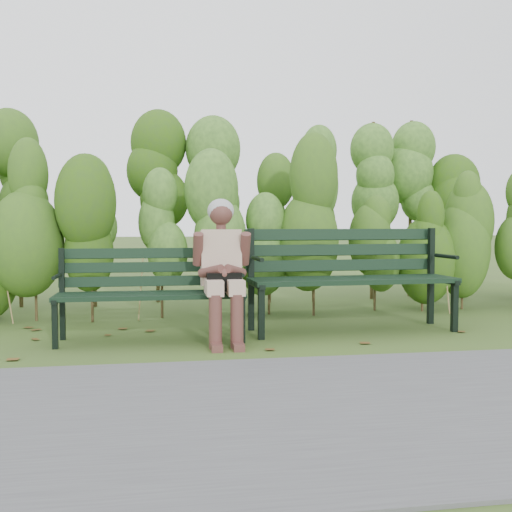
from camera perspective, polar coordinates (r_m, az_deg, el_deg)
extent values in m
plane|color=#394C23|center=(5.70, 0.58, -7.75)|extent=(80.00, 80.00, 0.00)
cube|color=#474749|center=(3.61, 6.86, -14.19)|extent=(60.00, 2.50, 0.01)
cylinder|color=#47381E|center=(6.94, -19.09, -2.61)|extent=(0.03, 0.03, 0.80)
ellipsoid|color=#395B1F|center=(6.91, -19.19, 2.68)|extent=(0.64, 0.64, 1.44)
cylinder|color=#47381E|center=(6.87, -14.05, -2.59)|extent=(0.03, 0.03, 0.80)
ellipsoid|color=#395B1F|center=(6.83, -14.12, 2.76)|extent=(0.64, 0.64, 1.44)
cylinder|color=#47381E|center=(6.84, -8.93, -2.55)|extent=(0.03, 0.03, 0.80)
ellipsoid|color=#395B1F|center=(6.81, -8.98, 2.81)|extent=(0.64, 0.64, 1.44)
cylinder|color=#47381E|center=(6.88, -3.82, -2.49)|extent=(0.03, 0.03, 0.80)
ellipsoid|color=#395B1F|center=(6.84, -3.84, 2.85)|extent=(0.64, 0.64, 1.44)
cylinder|color=#47381E|center=(6.96, 1.20, -2.42)|extent=(0.03, 0.03, 0.80)
ellipsoid|color=#395B1F|center=(6.93, 1.21, 2.86)|extent=(0.64, 0.64, 1.44)
cylinder|color=#47381E|center=(7.10, 6.06, -2.32)|extent=(0.03, 0.03, 0.80)
ellipsoid|color=#395B1F|center=(7.07, 6.09, 2.85)|extent=(0.64, 0.64, 1.44)
cylinder|color=#47381E|center=(7.29, 10.71, -2.22)|extent=(0.03, 0.03, 0.80)
ellipsoid|color=#395B1F|center=(7.25, 10.76, 2.82)|extent=(0.64, 0.64, 1.44)
cylinder|color=#47381E|center=(7.52, 15.09, -2.11)|extent=(0.03, 0.03, 0.80)
ellipsoid|color=#395B1F|center=(7.49, 15.16, 2.78)|extent=(0.64, 0.64, 1.44)
cylinder|color=#47381E|center=(7.79, 19.19, -1.99)|extent=(0.03, 0.03, 0.80)
ellipsoid|color=#395B1F|center=(7.76, 19.28, 2.72)|extent=(0.64, 0.64, 1.44)
cylinder|color=#47381E|center=(8.10, 22.99, -1.87)|extent=(0.03, 0.03, 0.80)
ellipsoid|color=#395B1F|center=(8.07, 23.09, 2.65)|extent=(0.64, 0.64, 1.44)
cylinder|color=#47381E|center=(8.01, -21.77, -0.83)|extent=(0.04, 0.04, 1.10)
ellipsoid|color=#32521D|center=(8.00, -21.91, 5.47)|extent=(0.70, 0.70, 1.98)
cylinder|color=#47381E|center=(7.88, -16.31, -0.79)|extent=(0.04, 0.04, 1.10)
ellipsoid|color=#32521D|center=(7.87, -16.41, 5.61)|extent=(0.70, 0.70, 1.98)
cylinder|color=#47381E|center=(7.83, -10.72, -0.74)|extent=(0.04, 0.04, 1.10)
ellipsoid|color=#32521D|center=(7.82, -10.79, 5.71)|extent=(0.70, 0.70, 1.98)
cylinder|color=#47381E|center=(7.85, -5.11, -0.69)|extent=(0.04, 0.04, 1.10)
ellipsoid|color=#32521D|center=(7.84, -5.14, 5.74)|extent=(0.70, 0.70, 1.98)
cylinder|color=#47381E|center=(7.94, 0.42, -0.63)|extent=(0.04, 0.04, 1.10)
ellipsoid|color=#32521D|center=(7.93, 0.43, 5.73)|extent=(0.70, 0.70, 1.98)
cylinder|color=#47381E|center=(8.11, 5.78, -0.56)|extent=(0.04, 0.04, 1.10)
ellipsoid|color=#32521D|center=(8.10, 5.81, 5.66)|extent=(0.70, 0.70, 1.98)
cylinder|color=#47381E|center=(8.35, 10.87, -0.50)|extent=(0.04, 0.04, 1.10)
ellipsoid|color=#32521D|center=(8.33, 10.94, 5.55)|extent=(0.70, 0.70, 1.98)
cylinder|color=#47381E|center=(8.64, 15.65, -0.44)|extent=(0.04, 0.04, 1.10)
ellipsoid|color=#32521D|center=(8.63, 15.74, 5.40)|extent=(0.70, 0.70, 1.98)
cylinder|color=#47381E|center=(8.99, 20.09, -0.37)|extent=(0.04, 0.04, 1.10)
ellipsoid|color=#32521D|center=(8.98, 20.20, 5.24)|extent=(0.70, 0.70, 1.98)
cube|color=brown|center=(5.04, -6.28, -9.20)|extent=(0.10, 0.11, 0.01)
cube|color=brown|center=(5.81, -7.97, -7.53)|extent=(0.11, 0.11, 0.01)
cube|color=brown|center=(6.12, -2.42, -6.95)|extent=(0.09, 0.11, 0.01)
cube|color=brown|center=(6.74, 13.76, -6.10)|extent=(0.11, 0.11, 0.01)
cube|color=brown|center=(6.66, -0.78, -6.12)|extent=(0.11, 0.11, 0.01)
cube|color=brown|center=(6.25, 12.25, -6.81)|extent=(0.11, 0.11, 0.01)
cube|color=brown|center=(5.63, -3.55, -7.86)|extent=(0.07, 0.09, 0.01)
cube|color=brown|center=(5.19, -18.32, -8.98)|extent=(0.11, 0.10, 0.01)
cube|color=brown|center=(5.58, 1.43, -7.96)|extent=(0.10, 0.11, 0.01)
cube|color=brown|center=(5.83, -8.88, -7.50)|extent=(0.09, 0.11, 0.01)
cube|color=brown|center=(6.01, 18.89, -7.32)|extent=(0.11, 0.10, 0.01)
cube|color=brown|center=(4.64, -8.93, -10.30)|extent=(0.10, 0.09, 0.01)
cube|color=brown|center=(6.52, 14.99, -6.43)|extent=(0.10, 0.09, 0.01)
cube|color=brown|center=(5.17, 0.28, -8.86)|extent=(0.11, 0.11, 0.01)
cube|color=brown|center=(5.05, 11.65, -9.23)|extent=(0.11, 0.09, 0.01)
cube|color=brown|center=(5.25, 21.75, -8.89)|extent=(0.11, 0.11, 0.01)
cube|color=black|center=(5.34, -9.99, -3.94)|extent=(1.70, 0.12, 0.04)
cube|color=black|center=(5.45, -9.97, -3.78)|extent=(1.70, 0.12, 0.04)
cube|color=black|center=(5.57, -9.95, -3.64)|extent=(1.70, 0.12, 0.04)
cube|color=black|center=(5.69, -9.93, -3.49)|extent=(1.70, 0.12, 0.04)
cube|color=black|center=(5.76, -9.93, -2.37)|extent=(1.70, 0.07, 0.10)
cube|color=black|center=(5.77, -9.94, -1.05)|extent=(1.70, 0.07, 0.10)
cube|color=black|center=(5.77, -9.95, 0.26)|extent=(1.70, 0.07, 0.10)
cube|color=black|center=(5.43, -18.60, -6.19)|extent=(0.05, 0.05, 0.42)
cube|color=black|center=(5.80, -17.98, -3.48)|extent=(0.05, 0.05, 0.85)
cube|color=black|center=(5.59, -18.32, -3.93)|extent=(0.05, 0.47, 0.04)
cylinder|color=black|center=(5.52, -18.44, -1.85)|extent=(0.04, 0.35, 0.03)
cube|color=black|center=(5.40, -1.30, -6.07)|extent=(0.05, 0.05, 0.42)
cube|color=black|center=(5.77, -1.84, -3.35)|extent=(0.05, 0.05, 0.85)
cube|color=black|center=(5.56, -1.56, -3.80)|extent=(0.05, 0.47, 0.04)
cylinder|color=black|center=(5.49, -1.50, -1.71)|extent=(0.04, 0.35, 0.03)
cube|color=black|center=(5.82, 9.96, -2.47)|extent=(2.05, 0.20, 0.05)
cube|color=black|center=(5.95, 9.46, -2.34)|extent=(2.05, 0.20, 0.05)
cube|color=black|center=(6.08, 8.97, -2.21)|extent=(2.05, 0.20, 0.05)
cube|color=black|center=(6.21, 8.51, -2.09)|extent=(2.05, 0.20, 0.05)
cube|color=black|center=(6.30, 8.19, -0.87)|extent=(2.05, 0.14, 0.12)
cube|color=black|center=(6.31, 8.15, 0.58)|extent=(2.05, 0.14, 0.12)
cube|color=black|center=(6.32, 8.11, 2.03)|extent=(2.05, 0.14, 0.12)
cube|color=black|center=(5.55, 0.50, -5.36)|extent=(0.06, 0.06, 0.51)
cube|color=black|center=(6.00, -0.48, -2.25)|extent=(0.06, 0.06, 1.02)
cube|color=black|center=(5.74, 0.03, -2.72)|extent=(0.08, 0.57, 0.05)
cylinder|color=black|center=(5.67, 0.14, -0.26)|extent=(0.06, 0.43, 0.04)
cube|color=black|center=(6.26, 18.38, -4.55)|extent=(0.06, 0.06, 0.51)
cube|color=black|center=(6.66, 16.32, -1.84)|extent=(0.06, 0.06, 1.02)
cube|color=black|center=(6.43, 17.41, -2.23)|extent=(0.08, 0.57, 0.05)
cylinder|color=black|center=(6.36, 17.69, -0.03)|extent=(0.06, 0.43, 0.04)
cube|color=tan|center=(5.31, -4.06, -2.93)|extent=(0.15, 0.43, 0.13)
cube|color=tan|center=(5.33, -2.07, -2.90)|extent=(0.15, 0.43, 0.13)
cylinder|color=#552E28|center=(5.17, -3.88, -6.27)|extent=(0.11, 0.11, 0.47)
cylinder|color=#552E28|center=(5.19, -1.83, -6.23)|extent=(0.11, 0.11, 0.47)
cube|color=#552E28|center=(5.13, -3.79, -8.64)|extent=(0.09, 0.21, 0.06)
cube|color=#552E28|center=(5.15, -1.71, -8.59)|extent=(0.09, 0.21, 0.06)
cube|color=tan|center=(5.57, -3.37, -0.19)|extent=(0.37, 0.26, 0.53)
cylinder|color=#552E28|center=(5.54, -3.36, 2.67)|extent=(0.09, 0.09, 0.10)
sphere|color=#552E28|center=(5.53, -3.35, 4.05)|extent=(0.22, 0.22, 0.22)
ellipsoid|color=gray|center=(5.56, -3.38, 4.31)|extent=(0.25, 0.24, 0.22)
cylinder|color=#552E28|center=(5.47, -5.54, 0.65)|extent=(0.09, 0.22, 0.32)
cylinder|color=#552E28|center=(5.51, -1.05, 0.69)|extent=(0.09, 0.22, 0.32)
cylinder|color=#552E28|center=(5.35, -4.29, -1.44)|extent=(0.24, 0.27, 0.14)
cylinder|color=#552E28|center=(5.37, -1.99, -1.41)|extent=(0.24, 0.27, 0.14)
sphere|color=#552E28|center=(5.30, -3.07, -1.70)|extent=(0.11, 0.11, 0.11)
cube|color=black|center=(5.32, -3.08, -2.47)|extent=(0.31, 0.13, 0.16)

